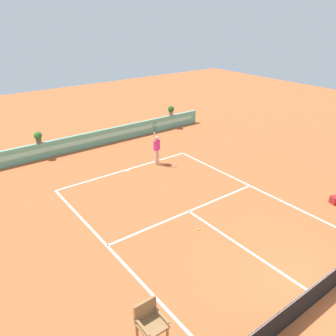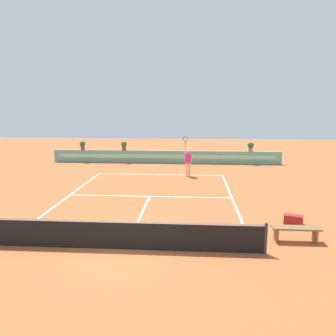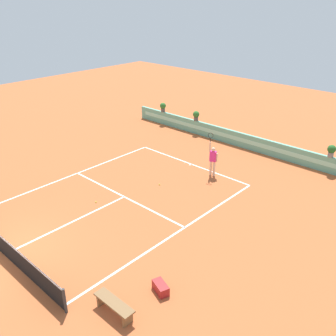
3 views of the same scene
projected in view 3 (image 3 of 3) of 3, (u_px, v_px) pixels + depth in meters
name	position (u px, v px, depth m)	size (l,w,h in m)	color
ground_plane	(118.00, 200.00, 19.02)	(60.00, 60.00, 0.00)	#B2562D
court_lines	(129.00, 194.00, 19.50)	(8.32, 11.94, 0.01)	white
net	(2.00, 244.00, 14.81)	(8.92, 0.10, 1.00)	#333333
back_wall_barrier	(233.00, 138.00, 25.72)	(18.00, 0.21, 1.00)	#60A88E
bench_courtside	(114.00, 305.00, 12.12)	(1.60, 0.44, 0.51)	brown
gear_bag	(161.00, 288.00, 13.10)	(0.70, 0.36, 0.36)	maroon
tennis_player	(213.00, 159.00, 21.10)	(0.59, 0.34, 2.58)	beige
tennis_ball_near_baseline	(159.00, 185.00, 20.45)	(0.07, 0.07, 0.07)	#CCE033
tennis_ball_mid_court	(96.00, 202.00, 18.74)	(0.07, 0.07, 0.07)	#CCE033
potted_plant_far_left	(163.00, 107.00, 29.41)	(0.48, 0.48, 0.72)	#514C47
potted_plant_far_right	(332.00, 150.00, 21.30)	(0.48, 0.48, 0.72)	gray
potted_plant_left	(196.00, 115.00, 27.36)	(0.48, 0.48, 0.72)	#514C47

